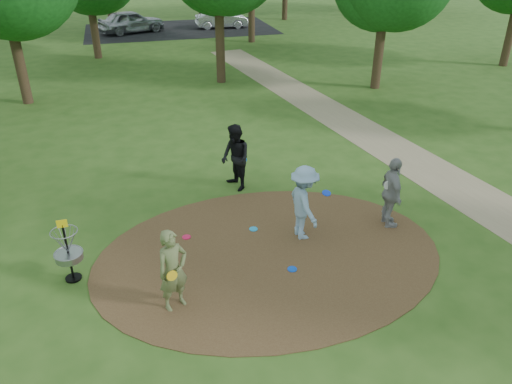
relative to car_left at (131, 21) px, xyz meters
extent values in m
plane|color=#2D5119|center=(1.60, -29.46, -0.80)|extent=(100.00, 100.00, 0.00)
cylinder|color=#47301C|center=(1.60, -29.46, -0.79)|extent=(8.40, 8.40, 0.02)
cube|color=#8C7A5B|center=(8.10, -27.46, -0.79)|extent=(7.55, 39.89, 0.01)
cube|color=black|center=(3.60, 0.54, -0.79)|extent=(14.00, 8.00, 0.01)
imported|color=#616C3E|center=(-0.79, -30.68, 0.12)|extent=(0.79, 0.68, 1.82)
cylinder|color=yellow|center=(-0.83, -30.91, 0.17)|extent=(0.22, 0.09, 0.22)
imported|color=#82A4C2|center=(2.65, -28.90, 0.18)|extent=(0.80, 1.30, 1.95)
cylinder|color=#0D38EC|center=(3.26, -28.85, 0.34)|extent=(0.25, 0.25, 0.08)
imported|color=black|center=(1.64, -25.88, 0.20)|extent=(0.98, 1.13, 1.99)
cylinder|color=blue|center=(1.89, -25.85, 0.09)|extent=(0.23, 0.11, 0.22)
imported|color=gray|center=(5.00, -28.99, 0.17)|extent=(0.64, 1.19, 1.92)
cylinder|color=white|center=(4.83, -29.03, 0.43)|extent=(0.23, 0.11, 0.22)
cylinder|color=#1A96D4|center=(1.53, -28.28, -0.77)|extent=(0.22, 0.22, 0.02)
cylinder|color=blue|center=(1.94, -30.17, -0.77)|extent=(0.22, 0.22, 0.02)
cylinder|color=#DE1648|center=(-0.21, -28.20, -0.77)|extent=(0.22, 0.22, 0.02)
imported|color=#A0A3A7|center=(0.00, 0.00, 0.00)|extent=(5.03, 3.30, 1.59)
imported|color=#B1B3BA|center=(6.72, 0.10, -0.14)|extent=(4.03, 1.55, 1.31)
cylinder|color=black|center=(-2.90, -29.16, -0.12)|extent=(0.05, 0.05, 1.35)
cylinder|color=black|center=(-2.90, -29.16, -0.78)|extent=(0.36, 0.36, 0.04)
cylinder|color=gray|center=(-2.90, -29.16, -0.18)|extent=(0.60, 0.60, 0.16)
torus|color=gray|center=(-2.90, -29.16, -0.10)|extent=(0.63, 0.63, 0.03)
torus|color=gray|center=(-2.90, -29.16, 0.45)|extent=(0.58, 0.58, 0.02)
cube|color=yellow|center=(-2.90, -29.16, 0.65)|extent=(0.22, 0.02, 0.18)
cylinder|color=#332316|center=(-5.40, -15.46, 1.10)|extent=(0.44, 0.44, 3.80)
cylinder|color=#332316|center=(3.60, -14.46, 1.29)|extent=(0.44, 0.44, 4.18)
cylinder|color=#332316|center=(10.60, -17.46, 1.01)|extent=(0.44, 0.44, 3.61)
cylinder|color=#332316|center=(-2.40, -7.46, 0.91)|extent=(0.44, 0.44, 3.42)
cylinder|color=#332316|center=(7.60, -5.46, 1.39)|extent=(0.44, 0.44, 4.37)
cylinder|color=#332316|center=(19.60, -15.46, 1.10)|extent=(0.44, 0.44, 3.80)
camera|label=1|loc=(-1.33, -38.87, 6.22)|focal=35.00mm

